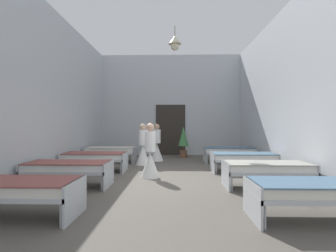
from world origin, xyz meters
The scene contains 14 objects.
ground_plane centered at (0.00, 0.00, -0.05)m, with size 7.23×11.09×0.10m, color #59544C.
room_shell centered at (0.00, 1.36, 2.40)m, with size 7.03×10.69×4.80m.
bed_left_row_0 centered at (-2.26, -2.85, 0.44)m, with size 1.90×0.84×0.57m.
bed_right_row_0 centered at (2.26, -2.85, 0.44)m, with size 1.90×0.84×0.57m.
bed_left_row_1 centered at (-2.26, -0.95, 0.44)m, with size 1.90×0.84×0.57m.
bed_right_row_1 centered at (2.26, -0.95, 0.44)m, with size 1.90×0.84×0.57m.
bed_left_row_2 centered at (-2.26, 0.95, 0.44)m, with size 1.90×0.84×0.57m.
bed_right_row_2 centered at (2.26, 0.95, 0.44)m, with size 1.90×0.84×0.57m.
bed_left_row_3 centered at (-2.26, 2.85, 0.44)m, with size 1.90×0.84×0.57m.
bed_right_row_3 centered at (2.26, 2.85, 0.44)m, with size 1.90×0.84×0.57m.
nurse_near_aisle centered at (-0.95, 2.26, 0.53)m, with size 0.52×0.52×1.49m.
nurse_mid_aisle centered at (-0.48, 0.11, 0.53)m, with size 0.52×0.52×1.49m.
nurse_far_aisle centered at (-0.52, 3.25, 0.53)m, with size 0.52×0.52×1.49m.
potted_plant centered at (0.58, 4.25, 0.81)m, with size 0.45×0.45×1.36m.
Camera 1 is at (0.16, -6.56, 1.41)m, focal length 26.36 mm.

